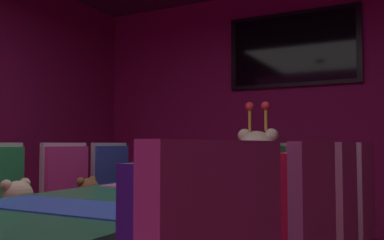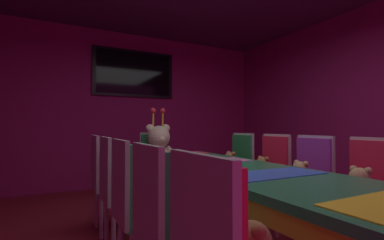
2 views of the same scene
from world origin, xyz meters
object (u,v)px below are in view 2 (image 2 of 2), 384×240
chair_left_4 (103,173)px  teddy_right_1 (359,190)px  banquet_table (236,177)px  teddy_right_2 (300,178)px  chair_right_2 (310,176)px  teddy_left_4 (117,172)px  chair_right_3 (272,168)px  teddy_left_1 (187,223)px  wall_tv (134,74)px  chair_left_2 (131,197)px  chair_right_4 (239,162)px  teddy_left_2 (152,194)px  chair_left_3 (114,182)px  teddy_left_3 (131,182)px  teddy_right_4 (230,164)px  chair_right_1 (371,187)px  chair_left_1 (161,222)px  king_teddy_bear (159,150)px  teddy_right_3 (262,171)px  throne_chair (155,159)px

chair_left_4 → teddy_right_1: chair_left_4 is taller
banquet_table → teddy_right_2: 0.74m
teddy_right_1 → chair_right_2: bearing=-104.2°
teddy_left_4 → chair_right_3: (1.63, -0.54, -0.00)m
teddy_left_1 → wall_tv: size_ratio=0.18×
chair_left_2 → chair_right_4: size_ratio=1.00×
teddy_left_2 → chair_left_3: 0.58m
teddy_left_3 → teddy_right_4: 1.55m
chair_left_3 → chair_right_4: bearing=17.7°
chair_right_1 → teddy_right_1: bearing=0.0°
teddy_right_1 → chair_right_3: 1.10m
chair_right_1 → wall_tv: size_ratio=0.67×
chair_left_1 → chair_right_2: size_ratio=1.00×
chair_left_4 → chair_right_1: size_ratio=1.00×
teddy_left_4 → king_teddy_bear: king_teddy_bear is taller
chair_left_1 → chair_right_2: (1.75, 0.55, 0.00)m
chair_right_3 → chair_left_1: bearing=31.6°
banquet_table → chair_left_3: 1.04m
chair_left_3 → chair_right_3: same height
teddy_right_3 → banquet_table: bearing=35.1°
banquet_table → teddy_right_3: size_ratio=9.68×
banquet_table → teddy_right_3: (0.74, 0.52, -0.08)m
banquet_table → teddy_right_2: size_ratio=9.35×
teddy_right_2 → king_teddy_bear: size_ratio=0.35×
teddy_left_1 → chair_right_2: chair_right_2 is taller
chair_right_4 → teddy_right_4: chair_right_4 is taller
teddy_right_3 → throne_chair: bearing=-63.1°
chair_left_1 → chair_right_4: size_ratio=1.00×
chair_left_1 → chair_left_4: bearing=90.6°
teddy_right_1 → king_teddy_bear: 2.50m
chair_right_4 → banquet_table: bearing=52.2°
teddy_left_2 → wall_tv: (0.73, 3.12, 1.45)m
chair_left_3 → wall_tv: bearing=71.1°
chair_right_1 → teddy_right_3: (-0.14, 1.09, -0.02)m
throne_chair → king_teddy_bear: (0.00, -0.17, 0.14)m
teddy_left_1 → chair_right_4: 2.31m
teddy_left_4 → teddy_right_2: bearing=-35.9°
throne_chair → teddy_right_3: bearing=26.9°
chair_right_2 → chair_right_3: same height
banquet_table → chair_right_3: (0.88, 0.52, -0.06)m
teddy_right_1 → teddy_right_2: 0.57m
chair_left_3 → teddy_left_3: bearing=0.0°
chair_right_2 → chair_right_3: bearing=-90.7°
chair_left_2 → king_teddy_bear: (0.88, 1.82, 0.14)m
throne_chair → wall_tv: (0.00, 1.12, 1.45)m
chair_right_3 → wall_tv: size_ratio=0.67×
teddy_right_4 → king_teddy_bear: bearing=-44.4°
teddy_left_3 → chair_left_4: bearing=107.3°
teddy_left_2 → king_teddy_bear: size_ratio=0.39×
banquet_table → teddy_right_1: bearing=-37.9°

